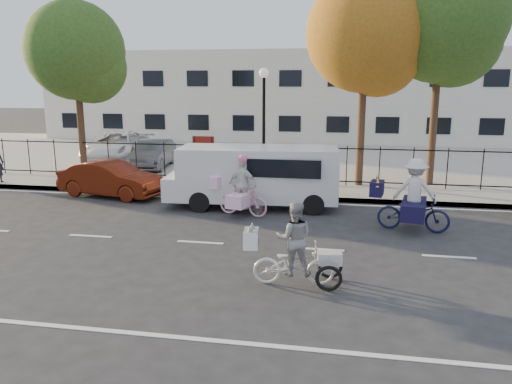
% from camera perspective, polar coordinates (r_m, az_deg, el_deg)
% --- Properties ---
extents(ground, '(120.00, 120.00, 0.00)m').
position_cam_1_polar(ground, '(12.76, -6.38, -5.76)').
color(ground, '#333334').
extents(road_markings, '(60.00, 9.52, 0.01)m').
position_cam_1_polar(road_markings, '(12.76, -6.38, -5.74)').
color(road_markings, silver).
rests_on(road_markings, ground).
extents(curb, '(60.00, 0.10, 0.15)m').
position_cam_1_polar(curb, '(17.47, -1.69, -0.45)').
color(curb, '#A8A399').
rests_on(curb, ground).
extents(sidewalk, '(60.00, 2.20, 0.15)m').
position_cam_1_polar(sidewalk, '(18.47, -1.02, 0.26)').
color(sidewalk, '#A8A399').
rests_on(sidewalk, ground).
extents(parking_lot, '(60.00, 15.60, 0.15)m').
position_cam_1_polar(parking_lot, '(27.12, 2.65, 4.17)').
color(parking_lot, '#A8A399').
rests_on(parking_lot, ground).
extents(iron_fence, '(58.00, 0.06, 1.50)m').
position_cam_1_polar(iron_fence, '(19.38, -0.39, 3.32)').
color(iron_fence, black).
rests_on(iron_fence, sidewalk).
extents(building, '(34.00, 10.00, 6.00)m').
position_cam_1_polar(building, '(36.79, 4.81, 10.89)').
color(building, silver).
rests_on(building, ground).
extents(lamppost, '(0.36, 0.36, 4.33)m').
position_cam_1_polar(lamppost, '(18.67, 0.90, 9.81)').
color(lamppost, black).
rests_on(lamppost, sidewalk).
extents(street_sign, '(0.85, 0.06, 1.80)m').
position_cam_1_polar(street_sign, '(19.35, -6.03, 4.79)').
color(street_sign, black).
rests_on(street_sign, sidewalk).
extents(zebra_trike, '(1.99, 0.87, 1.70)m').
position_cam_1_polar(zebra_trike, '(10.00, 4.39, -6.97)').
color(zebra_trike, white).
rests_on(zebra_trike, ground).
extents(unicorn_bike, '(1.90, 1.36, 1.87)m').
position_cam_1_polar(unicorn_bike, '(15.03, -1.63, -0.17)').
color(unicorn_bike, '#D4A2AF').
rests_on(unicorn_bike, ground).
extents(bull_bike, '(2.20, 1.53, 1.99)m').
position_cam_1_polar(bull_bike, '(14.14, 17.49, -1.12)').
color(bull_bike, '#101638').
rests_on(bull_bike, ground).
extents(white_van, '(5.62, 2.26, 1.95)m').
position_cam_1_polar(white_van, '(16.04, -0.07, 2.05)').
color(white_van, white).
rests_on(white_van, ground).
extents(red_sedan, '(3.99, 2.07, 1.25)m').
position_cam_1_polar(red_sedan, '(18.34, -16.24, 1.44)').
color(red_sedan, '#521809').
rests_on(red_sedan, ground).
extents(lot_car_a, '(1.98, 4.21, 1.19)m').
position_cam_1_polar(lot_car_a, '(25.57, -14.30, 4.81)').
color(lot_car_a, '#A0A2A7').
rests_on(lot_car_a, parking_lot).
extents(lot_car_b, '(3.18, 5.50, 1.44)m').
position_cam_1_polar(lot_car_b, '(25.79, -15.68, 5.08)').
color(lot_car_b, white).
rests_on(lot_car_b, parking_lot).
extents(lot_car_c, '(1.78, 3.95, 1.26)m').
position_cam_1_polar(lot_car_c, '(23.19, -11.66, 4.28)').
color(lot_car_c, '#484A4F').
rests_on(lot_car_c, parking_lot).
extents(tree_west, '(3.90, 3.90, 7.14)m').
position_cam_1_polar(tree_west, '(21.73, -19.50, 14.47)').
color(tree_west, '#442D1D').
rests_on(tree_west, ground).
extents(tree_mid, '(4.28, 4.28, 7.84)m').
position_cam_1_polar(tree_mid, '(19.16, 12.79, 16.69)').
color(tree_mid, '#442D1D').
rests_on(tree_mid, ground).
extents(tree_east, '(4.70, 4.70, 8.62)m').
position_cam_1_polar(tree_east, '(20.25, 20.78, 17.53)').
color(tree_east, '#442D1D').
rests_on(tree_east, ground).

